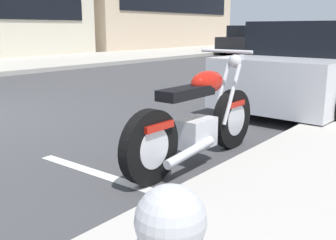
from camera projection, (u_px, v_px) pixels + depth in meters
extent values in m
cube|color=#ADA89E|center=(137.00, 55.00, 19.32)|extent=(120.00, 5.00, 0.14)
cube|color=silver|center=(118.00, 180.00, 3.63)|extent=(0.12, 2.20, 0.01)
cylinder|color=black|center=(232.00, 119.00, 4.57)|extent=(0.68, 0.12, 0.68)
cylinder|color=silver|center=(232.00, 119.00, 4.57)|extent=(0.37, 0.12, 0.37)
cylinder|color=black|center=(150.00, 147.00, 3.48)|extent=(0.68, 0.12, 0.68)
cylinder|color=silver|center=(150.00, 147.00, 3.48)|extent=(0.37, 0.12, 0.37)
cube|color=silver|center=(196.00, 133.00, 4.03)|extent=(0.40, 0.26, 0.30)
cube|color=black|center=(186.00, 93.00, 3.79)|extent=(0.68, 0.23, 0.10)
ellipsoid|color=#B7190F|center=(207.00, 82.00, 4.05)|extent=(0.48, 0.25, 0.24)
cube|color=#B7190F|center=(153.00, 126.00, 3.48)|extent=(0.36, 0.18, 0.06)
cube|color=#B7190F|center=(232.00, 103.00, 4.51)|extent=(0.32, 0.16, 0.06)
cylinder|color=silver|center=(221.00, 93.00, 4.42)|extent=(0.34, 0.05, 0.65)
cylinder|color=silver|center=(232.00, 94.00, 4.34)|extent=(0.34, 0.05, 0.65)
cylinder|color=silver|center=(226.00, 51.00, 4.25)|extent=(0.04, 0.62, 0.04)
sphere|color=silver|center=(235.00, 61.00, 4.43)|extent=(0.15, 0.15, 0.15)
cylinder|color=silver|center=(190.00, 152.00, 3.74)|extent=(0.71, 0.10, 0.16)
cube|color=silver|center=(316.00, 75.00, 7.01)|extent=(4.24, 2.01, 0.76)
cube|color=black|center=(321.00, 38.00, 6.92)|extent=(2.39, 1.78, 0.54)
cylinder|color=black|center=(301.00, 78.00, 8.60)|extent=(0.63, 0.25, 0.62)
cylinder|color=black|center=(234.00, 93.00, 6.58)|extent=(0.63, 0.25, 0.62)
cylinder|color=black|center=(336.00, 105.00, 5.52)|extent=(0.63, 0.25, 0.62)
cylinder|color=black|center=(321.00, 67.00, 10.89)|extent=(0.63, 0.25, 0.62)
cube|color=black|center=(250.00, 44.00, 21.30)|extent=(4.78, 2.21, 0.76)
cube|color=black|center=(251.00, 31.00, 21.16)|extent=(2.53, 1.89, 0.57)
cylinder|color=black|center=(254.00, 50.00, 19.64)|extent=(0.63, 0.27, 0.62)
cylinder|color=black|center=(223.00, 49.00, 20.57)|extent=(0.63, 0.27, 0.62)
cylinder|color=black|center=(275.00, 47.00, 22.13)|extent=(0.63, 0.27, 0.62)
cylinder|color=black|center=(246.00, 47.00, 23.05)|extent=(0.63, 0.27, 0.62)
sphere|color=#B7B7BC|center=(171.00, 220.00, 1.29)|extent=(0.24, 0.24, 0.24)
cube|color=black|center=(180.00, 4.00, 25.09)|extent=(10.79, 0.06, 1.10)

